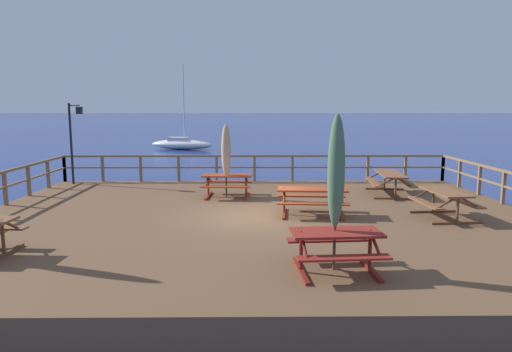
{
  "coord_description": "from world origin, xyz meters",
  "views": [
    {
      "loc": [
        -0.16,
        -12.68,
        3.88
      ],
      "look_at": [
        0.0,
        0.95,
        1.84
      ],
      "focal_mm": 32.3,
      "sensor_mm": 36.0,
      "label": 1
    }
  ],
  "objects_px": {
    "picnic_table_mid_centre": "(312,196)",
    "picnic_table_back_right": "(445,198)",
    "patio_umbrella_tall_back_left": "(226,151)",
    "sailboat_distant": "(182,144)",
    "picnic_table_mid_left": "(336,242)",
    "picnic_table_front_left": "(227,181)",
    "picnic_table_mid_right": "(390,178)",
    "patio_umbrella_tall_mid_left": "(336,172)",
    "lamp_post_hooked": "(74,131)"
  },
  "relations": [
    {
      "from": "picnic_table_mid_left",
      "to": "picnic_table_back_right",
      "type": "height_order",
      "value": "same"
    },
    {
      "from": "picnic_table_front_left",
      "to": "picnic_table_mid_centre",
      "type": "bearing_deg",
      "value": -46.84
    },
    {
      "from": "picnic_table_front_left",
      "to": "picnic_table_mid_right",
      "type": "xyz_separation_m",
      "value": [
        5.7,
        0.37,
        0.02
      ]
    },
    {
      "from": "picnic_table_mid_centre",
      "to": "picnic_table_mid_left",
      "type": "bearing_deg",
      "value": -92.12
    },
    {
      "from": "picnic_table_front_left",
      "to": "patio_umbrella_tall_mid_left",
      "type": "bearing_deg",
      "value": -71.75
    },
    {
      "from": "picnic_table_mid_left",
      "to": "picnic_table_mid_right",
      "type": "xyz_separation_m",
      "value": [
        3.31,
        7.64,
        0.02
      ]
    },
    {
      "from": "patio_umbrella_tall_back_left",
      "to": "sailboat_distant",
      "type": "distance_m",
      "value": 27.96
    },
    {
      "from": "lamp_post_hooked",
      "to": "patio_umbrella_tall_mid_left",
      "type": "bearing_deg",
      "value": -49.26
    },
    {
      "from": "picnic_table_mid_right",
      "to": "picnic_table_mid_centre",
      "type": "bearing_deg",
      "value": -135.41
    },
    {
      "from": "picnic_table_mid_right",
      "to": "lamp_post_hooked",
      "type": "distance_m",
      "value": 12.17
    },
    {
      "from": "picnic_table_back_right",
      "to": "picnic_table_front_left",
      "type": "bearing_deg",
      "value": 152.95
    },
    {
      "from": "patio_umbrella_tall_mid_left",
      "to": "sailboat_distant",
      "type": "relative_size",
      "value": 0.38
    },
    {
      "from": "patio_umbrella_tall_back_left",
      "to": "patio_umbrella_tall_mid_left",
      "type": "relative_size",
      "value": 0.85
    },
    {
      "from": "picnic_table_front_left",
      "to": "lamp_post_hooked",
      "type": "bearing_deg",
      "value": 156.4
    },
    {
      "from": "patio_umbrella_tall_back_left",
      "to": "lamp_post_hooked",
      "type": "height_order",
      "value": "lamp_post_hooked"
    },
    {
      "from": "picnic_table_back_right",
      "to": "sailboat_distant",
      "type": "bearing_deg",
      "value": 111.2
    },
    {
      "from": "picnic_table_front_left",
      "to": "patio_umbrella_tall_mid_left",
      "type": "xyz_separation_m",
      "value": [
        2.37,
        -7.2,
        1.31
      ]
    },
    {
      "from": "picnic_table_mid_right",
      "to": "patio_umbrella_tall_back_left",
      "type": "distance_m",
      "value": 5.83
    },
    {
      "from": "sailboat_distant",
      "to": "patio_umbrella_tall_mid_left",
      "type": "bearing_deg",
      "value": -76.93
    },
    {
      "from": "picnic_table_back_right",
      "to": "picnic_table_mid_centre",
      "type": "bearing_deg",
      "value": 173.34
    },
    {
      "from": "picnic_table_front_left",
      "to": "sailboat_distant",
      "type": "bearing_deg",
      "value": 101.67
    },
    {
      "from": "picnic_table_mid_centre",
      "to": "sailboat_distant",
      "type": "height_order",
      "value": "sailboat_distant"
    },
    {
      "from": "picnic_table_mid_left",
      "to": "patio_umbrella_tall_back_left",
      "type": "height_order",
      "value": "patio_umbrella_tall_back_left"
    },
    {
      "from": "picnic_table_front_left",
      "to": "picnic_table_back_right",
      "type": "xyz_separation_m",
      "value": [
        6.17,
        -3.15,
        0.0
      ]
    },
    {
      "from": "picnic_table_front_left",
      "to": "patio_umbrella_tall_mid_left",
      "type": "distance_m",
      "value": 7.7
    },
    {
      "from": "lamp_post_hooked",
      "to": "patio_umbrella_tall_back_left",
      "type": "bearing_deg",
      "value": -24.3
    },
    {
      "from": "picnic_table_front_left",
      "to": "patio_umbrella_tall_back_left",
      "type": "height_order",
      "value": "patio_umbrella_tall_back_left"
    },
    {
      "from": "picnic_table_mid_right",
      "to": "sailboat_distant",
      "type": "distance_m",
      "value": 29.18
    },
    {
      "from": "picnic_table_mid_left",
      "to": "picnic_table_back_right",
      "type": "relative_size",
      "value": 0.97
    },
    {
      "from": "patio_umbrella_tall_mid_left",
      "to": "lamp_post_hooked",
      "type": "height_order",
      "value": "lamp_post_hooked"
    },
    {
      "from": "picnic_table_mid_left",
      "to": "picnic_table_mid_right",
      "type": "relative_size",
      "value": 0.76
    },
    {
      "from": "picnic_table_mid_left",
      "to": "patio_umbrella_tall_mid_left",
      "type": "distance_m",
      "value": 1.32
    },
    {
      "from": "picnic_table_mid_centre",
      "to": "picnic_table_mid_right",
      "type": "bearing_deg",
      "value": 44.59
    },
    {
      "from": "picnic_table_mid_centre",
      "to": "patio_umbrella_tall_mid_left",
      "type": "relative_size",
      "value": 0.71
    },
    {
      "from": "picnic_table_mid_right",
      "to": "sailboat_distant",
      "type": "relative_size",
      "value": 0.3
    },
    {
      "from": "picnic_table_mid_centre",
      "to": "patio_umbrella_tall_back_left",
      "type": "distance_m",
      "value": 3.84
    },
    {
      "from": "patio_umbrella_tall_mid_left",
      "to": "sailboat_distant",
      "type": "bearing_deg",
      "value": 103.07
    },
    {
      "from": "picnic_table_back_right",
      "to": "patio_umbrella_tall_mid_left",
      "type": "relative_size",
      "value": 0.62
    },
    {
      "from": "patio_umbrella_tall_mid_left",
      "to": "picnic_table_mid_right",
      "type": "bearing_deg",
      "value": 66.29
    },
    {
      "from": "patio_umbrella_tall_back_left",
      "to": "sailboat_distant",
      "type": "bearing_deg",
      "value": 101.58
    },
    {
      "from": "lamp_post_hooked",
      "to": "sailboat_distant",
      "type": "height_order",
      "value": "sailboat_distant"
    },
    {
      "from": "picnic_table_front_left",
      "to": "sailboat_distant",
      "type": "height_order",
      "value": "sailboat_distant"
    },
    {
      "from": "picnic_table_mid_left",
      "to": "patio_umbrella_tall_mid_left",
      "type": "relative_size",
      "value": 0.6
    },
    {
      "from": "picnic_table_back_right",
      "to": "patio_umbrella_tall_mid_left",
      "type": "height_order",
      "value": "patio_umbrella_tall_mid_left"
    },
    {
      "from": "picnic_table_mid_left",
      "to": "lamp_post_hooked",
      "type": "relative_size",
      "value": 0.55
    },
    {
      "from": "picnic_table_back_right",
      "to": "sailboat_distant",
      "type": "distance_m",
      "value": 32.62
    },
    {
      "from": "picnic_table_back_right",
      "to": "lamp_post_hooked",
      "type": "height_order",
      "value": "lamp_post_hooked"
    },
    {
      "from": "picnic_table_mid_centre",
      "to": "picnic_table_back_right",
      "type": "bearing_deg",
      "value": -6.66
    },
    {
      "from": "sailboat_distant",
      "to": "patio_umbrella_tall_back_left",
      "type": "bearing_deg",
      "value": -78.42
    },
    {
      "from": "picnic_table_back_right",
      "to": "patio_umbrella_tall_back_left",
      "type": "height_order",
      "value": "patio_umbrella_tall_back_left"
    }
  ]
}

